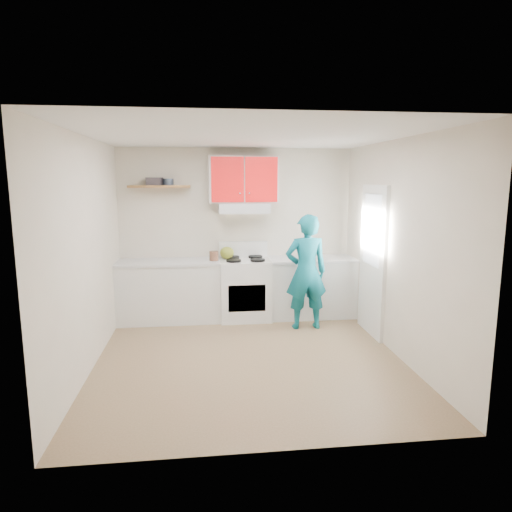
{
  "coord_description": "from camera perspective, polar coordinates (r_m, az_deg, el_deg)",
  "views": [
    {
      "loc": [
        -0.52,
        -5.08,
        2.12
      ],
      "look_at": [
        0.15,
        0.55,
        1.15
      ],
      "focal_mm": 31.41,
      "sensor_mm": 36.0,
      "label": 1
    }
  ],
  "objects": [
    {
      "name": "counter_left",
      "position": [
        6.91,
        -10.92,
        -4.46
      ],
      "size": [
        1.52,
        0.6,
        0.9
      ],
      "primitive_type": "cube",
      "color": "silver",
      "rests_on": "floor"
    },
    {
      "name": "counter_right",
      "position": [
        7.09,
        6.99,
        -4.0
      ],
      "size": [
        1.32,
        0.6,
        0.9
      ],
      "primitive_type": "cube",
      "color": "silver",
      "rests_on": "floor"
    },
    {
      "name": "left_wall",
      "position": [
        5.31,
        -20.65,
        0.18
      ],
      "size": [
        0.04,
        3.8,
        2.6
      ],
      "primitive_type": "cube",
      "color": "beige",
      "rests_on": "floor"
    },
    {
      "name": "stove",
      "position": [
        6.89,
        -1.42,
        -4.24
      ],
      "size": [
        0.76,
        0.65,
        0.92
      ],
      "primitive_type": "cube",
      "color": "white",
      "rests_on": "floor"
    },
    {
      "name": "person",
      "position": [
        6.4,
        6.4,
        -2.04
      ],
      "size": [
        0.61,
        0.41,
        1.65
      ],
      "primitive_type": "imported",
      "rotation": [
        0.0,
        0.0,
        3.16
      ],
      "color": "#0C6372",
      "rests_on": "floor"
    },
    {
      "name": "kettle",
      "position": [
        6.87,
        -3.72,
        0.42
      ],
      "size": [
        0.28,
        0.28,
        0.19
      ],
      "primitive_type": "ellipsoid",
      "rotation": [
        0.0,
        0.0,
        -0.35
      ],
      "color": "olive",
      "rests_on": "stove"
    },
    {
      "name": "range_hood",
      "position": [
        6.81,
        -1.54,
        6.12
      ],
      "size": [
        0.76,
        0.44,
        0.15
      ],
      "primitive_type": "cube",
      "color": "silver",
      "rests_on": "back_wall"
    },
    {
      "name": "cutting_board",
      "position": [
        6.82,
        5.05,
        -0.56
      ],
      "size": [
        0.37,
        0.31,
        0.02
      ],
      "primitive_type": "cube",
      "rotation": [
        0.0,
        0.0,
        0.29
      ],
      "color": "olive",
      "rests_on": "counter_right"
    },
    {
      "name": "silicone_mat",
      "position": [
        6.98,
        9.26,
        -0.46
      ],
      "size": [
        0.37,
        0.34,
        0.01
      ],
      "primitive_type": "cube",
      "rotation": [
        0.0,
        0.0,
        0.29
      ],
      "color": "#B51213",
      "rests_on": "counter_right"
    },
    {
      "name": "door",
      "position": [
        6.32,
        14.63,
        -0.6
      ],
      "size": [
        0.05,
        0.85,
        2.05
      ],
      "primitive_type": "cube",
      "color": "white",
      "rests_on": "floor"
    },
    {
      "name": "back_wall",
      "position": [
        7.05,
        -2.5,
        3.02
      ],
      "size": [
        3.6,
        0.04,
        2.6
      ],
      "primitive_type": "cube",
      "color": "beige",
      "rests_on": "floor"
    },
    {
      "name": "door_glass",
      "position": [
        6.25,
        14.57,
        3.23
      ],
      "size": [
        0.01,
        0.55,
        0.95
      ],
      "primitive_type": "cube",
      "color": "white",
      "rests_on": "door"
    },
    {
      "name": "floor",
      "position": [
        5.53,
        -0.9,
        -12.83
      ],
      "size": [
        3.8,
        3.8,
        0.0
      ],
      "primitive_type": "plane",
      "color": "brown",
      "rests_on": "ground"
    },
    {
      "name": "shelf",
      "position": [
        6.86,
        -12.18,
        8.66
      ],
      "size": [
        0.9,
        0.3,
        0.04
      ],
      "primitive_type": "cube",
      "color": "brown",
      "rests_on": "back_wall"
    },
    {
      "name": "books",
      "position": [
        6.87,
        -12.8,
        9.26
      ],
      "size": [
        0.25,
        0.2,
        0.11
      ],
      "primitive_type": "cube",
      "rotation": [
        0.0,
        0.0,
        -0.19
      ],
      "color": "#3C353A",
      "rests_on": "shelf"
    },
    {
      "name": "crock",
      "position": [
        6.73,
        -5.38,
        -0.08
      ],
      "size": [
        0.18,
        0.18,
        0.16
      ],
      "primitive_type": "cylinder",
      "rotation": [
        0.0,
        0.0,
        0.38
      ],
      "color": "brown",
      "rests_on": "counter_left"
    },
    {
      "name": "ceiling",
      "position": [
        5.13,
        -0.98,
        15.06
      ],
      "size": [
        3.6,
        3.8,
        0.04
      ],
      "primitive_type": "cube",
      "color": "white",
      "rests_on": "floor"
    },
    {
      "name": "front_wall",
      "position": [
        3.33,
        2.4,
        -4.59
      ],
      "size": [
        3.6,
        0.04,
        2.6
      ],
      "primitive_type": "cube",
      "color": "beige",
      "rests_on": "floor"
    },
    {
      "name": "right_wall",
      "position": [
        5.65,
        17.55,
        0.9
      ],
      "size": [
        0.04,
        3.8,
        2.6
      ],
      "primitive_type": "cube",
      "color": "beige",
      "rests_on": "floor"
    },
    {
      "name": "tin",
      "position": [
        6.88,
        -11.12,
        9.24
      ],
      "size": [
        0.21,
        0.21,
        0.1
      ],
      "primitive_type": "cylinder",
      "rotation": [
        0.0,
        0.0,
        -0.39
      ],
      "color": "#333D4C",
      "rests_on": "shelf"
    },
    {
      "name": "upper_cabinets",
      "position": [
        6.85,
        -1.6,
        9.7
      ],
      "size": [
        1.02,
        0.33,
        0.7
      ],
      "primitive_type": "cube",
      "color": "red",
      "rests_on": "back_wall"
    }
  ]
}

